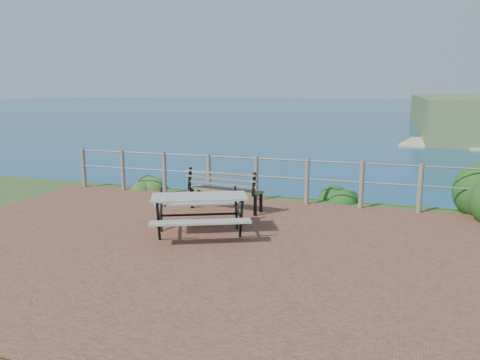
{
  "coord_description": "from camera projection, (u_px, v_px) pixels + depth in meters",
  "views": [
    {
      "loc": [
        2.94,
        -6.54,
        2.47
      ],
      "look_at": [
        0.1,
        1.9,
        0.75
      ],
      "focal_mm": 35.0,
      "sensor_mm": 36.0,
      "label": 1
    }
  ],
  "objects": [
    {
      "name": "shrub_lip_west",
      "position": [
        152.0,
        188.0,
        11.92
      ],
      "size": [
        0.71,
        0.71,
        0.43
      ],
      "primitive_type": "ellipsoid",
      "color": "#29531F",
      "rests_on": "ground"
    },
    {
      "name": "ground",
      "position": [
        196.0,
        247.0,
        7.48
      ],
      "size": [
        10.0,
        7.0,
        0.12
      ],
      "primitive_type": "cube",
      "color": "brown",
      "rests_on": "ground"
    },
    {
      "name": "picnic_table",
      "position": [
        199.0,
        211.0,
        7.99
      ],
      "size": [
        1.74,
        1.29,
        0.68
      ],
      "rotation": [
        0.0,
        0.0,
        0.43
      ],
      "color": "#A29D91",
      "rests_on": "ground"
    },
    {
      "name": "shrub_lip_east",
      "position": [
        339.0,
        200.0,
        10.71
      ],
      "size": [
        0.7,
        0.7,
        0.42
      ],
      "primitive_type": "ellipsoid",
      "color": "#184214",
      "rests_on": "ground"
    },
    {
      "name": "safety_railing",
      "position": [
        256.0,
        176.0,
        10.49
      ],
      "size": [
        9.4,
        0.1,
        1.0
      ],
      "color": "#6B5B4C",
      "rests_on": "ground"
    },
    {
      "name": "park_bench",
      "position": [
        226.0,
        183.0,
        9.59
      ],
      "size": [
        1.6,
        0.57,
        0.88
      ],
      "rotation": [
        0.0,
        0.0,
        -0.11
      ],
      "color": "brown",
      "rests_on": "ground"
    },
    {
      "name": "ocean",
      "position": [
        392.0,
        96.0,
        193.64
      ],
      "size": [
        1200.0,
        1200.0,
        0.0
      ],
      "primitive_type": "plane",
      "color": "#156F7F",
      "rests_on": "ground"
    }
  ]
}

